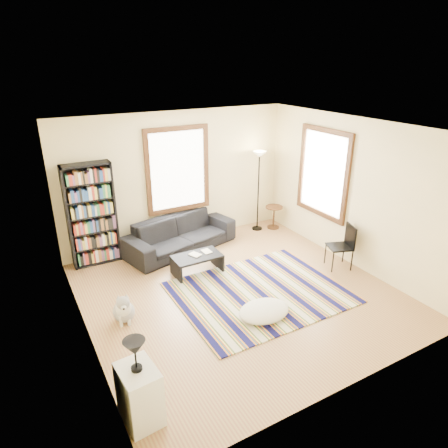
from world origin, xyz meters
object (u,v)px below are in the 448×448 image
bookshelf (92,215)px  coffee_table (197,264)px  floor_lamp (258,192)px  folding_chair (340,247)px  sofa (180,234)px  white_cabinet (140,395)px  side_table (274,217)px  dog (123,306)px  floor_cushion (264,311)px

bookshelf → coffee_table: bookshelf is taller
floor_lamp → folding_chair: floor_lamp is taller
sofa → white_cabinet: 4.32m
side_table → dog: 4.53m
folding_chair → dog: 4.11m
sofa → floor_lamp: bearing=-10.8°
side_table → folding_chair: 2.19m
bookshelf → dog: size_ratio=3.87×
dog → white_cabinet: bearing=-88.8°
coffee_table → floor_cushion: (0.31, -1.76, -0.08)m
bookshelf → coffee_table: size_ratio=2.22×
floor_cushion → sofa: bearing=93.4°
side_table → white_cabinet: 5.85m
floor_lamp → coffee_table: bearing=-151.0°
folding_chair → white_cabinet: 4.71m
sofa → white_cabinet: bearing=-133.1°
bookshelf → white_cabinet: bookshelf is taller
dog → coffee_table: bearing=37.5°
floor_lamp → side_table: (0.38, -0.13, -0.66)m
floor_cushion → folding_chair: folding_chair is taller
dog → floor_lamp: bearing=39.5°
sofa → dog: bearing=-147.0°
floor_cushion → side_table: bearing=51.9°
coffee_table → folding_chair: bearing=-24.6°
white_cabinet → side_table: bearing=34.6°
floor_cushion → folding_chair: bearing=16.4°
white_cabinet → floor_lamp: bearing=38.1°
bookshelf → floor_lamp: (3.68, -0.17, -0.07)m
sofa → folding_chair: size_ratio=2.74×
coffee_table → side_table: size_ratio=1.67×
sofa → folding_chair: bearing=-57.2°
floor_lamp → floor_cushion: bearing=-121.9°
bookshelf → folding_chair: bookshelf is taller
sofa → white_cabinet: white_cabinet is taller
white_cabinet → folding_chair: bearing=14.1°
bookshelf → floor_cushion: (1.85, -3.12, -0.90)m
white_cabinet → dog: (0.36, 1.90, -0.09)m
side_table → white_cabinet: size_ratio=0.77×
side_table → white_cabinet: bearing=-140.3°
floor_cushion → folding_chair: 2.28m
coffee_table → floor_lamp: size_ratio=0.48×
sofa → bookshelf: bookshelf is taller
folding_chair → dog: folding_chair is taller
floor_cushion → folding_chair: size_ratio=0.97×
dog → floor_cushion: bearing=-15.1°
coffee_table → folding_chair: (2.47, -1.13, 0.25)m
floor_lamp → side_table: bearing=-18.7°
coffee_table → folding_chair: folding_chair is taller
bookshelf → coffee_table: (1.54, -1.36, -0.82)m
sofa → coffee_table: sofa is taller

